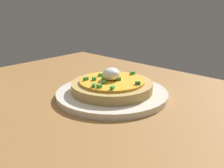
{
  "coord_description": "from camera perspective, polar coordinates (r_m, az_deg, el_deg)",
  "views": [
    {
      "loc": [
        -42.21,
        46.26,
        28.84
      ],
      "look_at": [
        2.89,
        -2.41,
        6.97
      ],
      "focal_mm": 42.16,
      "sensor_mm": 36.0,
      "label": 1
    }
  ],
  "objects": [
    {
      "name": "pizza",
      "position": [
        0.7,
        -0.01,
        -0.27
      ],
      "size": [
        21.65,
        21.65,
        6.41
      ],
      "color": "tan",
      "rests_on": "plate"
    },
    {
      "name": "plate",
      "position": [
        0.71,
        -0.0,
        -2.15
      ],
      "size": [
        29.81,
        29.81,
        1.59
      ],
      "primitive_type": "cylinder",
      "color": "silver",
      "rests_on": "dining_table"
    },
    {
      "name": "dining_table",
      "position": [
        0.68,
        0.41,
        -5.2
      ],
      "size": [
        110.98,
        75.63,
        3.39
      ],
      "primitive_type": "cube",
      "color": "olive",
      "rests_on": "ground"
    }
  ]
}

